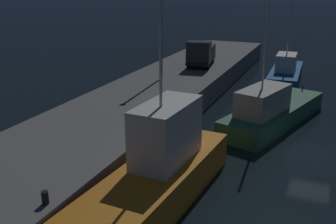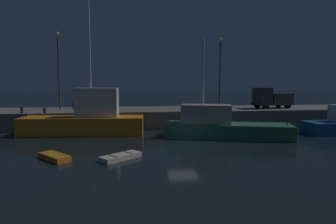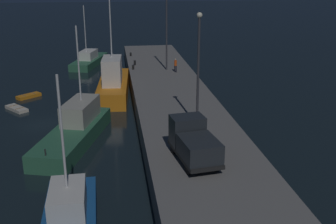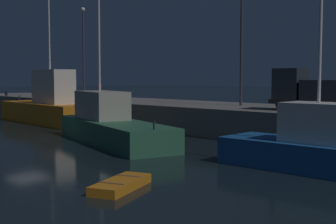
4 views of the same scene
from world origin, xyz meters
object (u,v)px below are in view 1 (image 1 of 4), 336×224
(fishing_boat_orange, at_px, (156,174))
(bollard_west, at_px, (45,198))
(fishing_boat_white, at_px, (286,72))
(lamp_post_east, at_px, (161,18))
(fishing_trawler_red, at_px, (271,111))
(utility_truck, at_px, (201,53))

(fishing_boat_orange, xyz_separation_m, bollard_west, (-4.83, 2.61, 0.74))
(fishing_boat_white, height_order, fishing_boat_orange, fishing_boat_orange)
(fishing_boat_orange, relative_size, lamp_post_east, 1.55)
(fishing_trawler_red, height_order, bollard_west, fishing_trawler_red)
(lamp_post_east, relative_size, bollard_west, 16.39)
(fishing_boat_white, relative_size, bollard_west, 18.79)
(utility_truck, bearing_deg, fishing_boat_orange, -167.26)
(fishing_trawler_red, distance_m, fishing_boat_orange, 13.69)
(fishing_trawler_red, bearing_deg, fishing_boat_white, 2.76)
(fishing_trawler_red, height_order, lamp_post_east, lamp_post_east)
(utility_truck, height_order, bollard_west, utility_truck)
(fishing_boat_white, bearing_deg, fishing_boat_orange, 174.35)
(fishing_boat_white, xyz_separation_m, fishing_boat_orange, (-27.56, 2.72, 0.57))
(fishing_trawler_red, xyz_separation_m, fishing_boat_orange, (-13.25, 3.41, 0.43))
(bollard_west, bearing_deg, fishing_boat_orange, -28.37)
(fishing_boat_white, xyz_separation_m, bollard_west, (-32.39, 5.33, 1.31))
(fishing_boat_white, distance_m, lamp_post_east, 16.08)
(fishing_boat_white, distance_m, utility_truck, 9.60)
(fishing_boat_white, height_order, utility_truck, fishing_boat_white)
(bollard_west, bearing_deg, utility_truck, 5.18)
(lamp_post_east, relative_size, utility_truck, 1.71)
(lamp_post_east, bearing_deg, bollard_west, -169.11)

